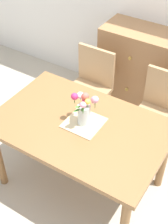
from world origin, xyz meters
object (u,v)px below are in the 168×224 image
chair_right (159,110)px  dresser (162,79)px  chair_left (91,84)px  flower_vase (85,108)px  dining_table (80,133)px

chair_right → dresser: size_ratio=0.64×
chair_right → chair_left: bearing=0.0°
chair_left → chair_right: (0.78, 0.00, 0.00)m
chair_left → flower_vase: size_ratio=3.24×
chair_left → chair_right: bearing=-180.0°
dining_table → flower_vase: flower_vase is taller
chair_left → dining_table: bearing=115.9°
flower_vase → chair_left: bearing=118.0°
dining_table → flower_vase: (0.02, 0.04, 0.26)m
dresser → flower_vase: bearing=-98.2°
chair_right → flower_vase: bearing=63.9°
dresser → chair_left: bearing=-138.5°
dining_table → chair_left: size_ratio=1.58×
dresser → dining_table: bearing=-98.7°
chair_right → dresser: dresser is taller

